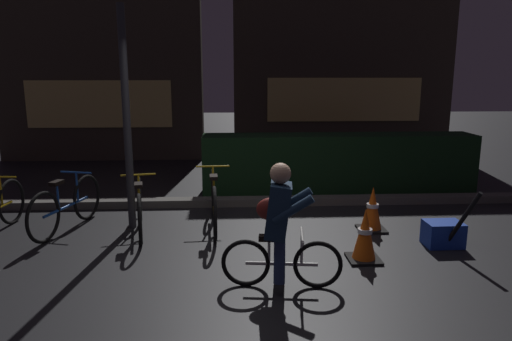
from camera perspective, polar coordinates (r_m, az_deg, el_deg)
name	(u,v)px	position (r m, az deg, el deg)	size (l,w,h in m)	color
ground_plane	(241,259)	(5.37, -1.83, -10.80)	(40.00, 40.00, 0.00)	black
sidewalk_curb	(238,202)	(7.43, -2.19, -3.83)	(12.00, 0.24, 0.12)	#56544F
hedge_row	(338,163)	(8.42, 10.03, 0.97)	(4.80, 0.70, 1.01)	black
storefront_left	(101,79)	(11.86, -18.49, 10.56)	(4.81, 0.54, 3.86)	#42382D
storefront_right	(344,54)	(12.50, 10.69, 13.88)	(5.65, 0.54, 5.14)	#42382D
street_post	(127,120)	(6.33, -15.56, 5.94)	(0.10, 0.10, 2.92)	#2D2D33
parked_bike_left_mid	(67,205)	(6.70, -22.18, -3.99)	(0.52, 1.58, 0.75)	black
parked_bike_center_left	(140,207)	(6.33, -14.06, -4.41)	(0.46, 1.57, 0.73)	black
parked_bike_center_right	(214,201)	(6.33, -5.19, -3.80)	(0.46, 1.75, 0.80)	black
traffic_cone_near	(365,236)	(5.37, 13.18, -7.76)	(0.36, 0.36, 0.61)	black
traffic_cone_far	(372,209)	(6.40, 14.07, -4.65)	(0.36, 0.36, 0.60)	black
blue_crate	(443,234)	(6.15, 21.93, -7.20)	(0.44, 0.32, 0.30)	#193DB7
cyclist	(279,225)	(4.52, 2.87, -6.71)	(1.19, 0.56, 1.25)	black
closed_umbrella	(461,221)	(5.90, 23.86, -5.70)	(0.05, 0.05, 0.85)	black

